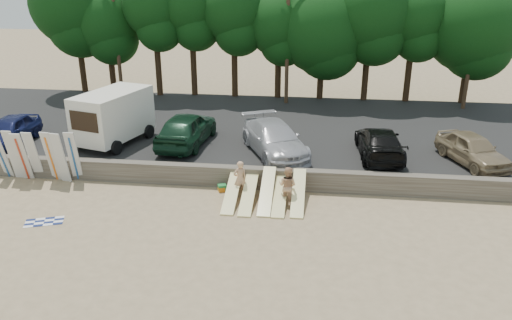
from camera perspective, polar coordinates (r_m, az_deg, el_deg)
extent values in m
plane|color=tan|center=(21.07, -5.04, -6.29)|extent=(120.00, 120.00, 0.00)
cube|color=#6B6356|center=(23.51, -3.58, -1.84)|extent=(44.00, 0.50, 1.00)
cube|color=#282828|center=(30.50, -1.02, 3.42)|extent=(44.00, 14.50, 0.70)
cylinder|color=#382616|center=(40.54, -19.29, 10.47)|extent=(0.44, 0.44, 4.38)
sphere|color=#124114|center=(40.04, -20.06, 16.47)|extent=(6.28, 6.28, 6.28)
cylinder|color=#382616|center=(39.59, -16.14, 10.00)|extent=(0.44, 0.44, 3.59)
sphere|color=#124114|center=(39.10, -16.68, 15.03)|extent=(5.12, 5.12, 5.12)
cylinder|color=#382616|center=(37.89, -11.11, 10.51)|extent=(0.44, 0.44, 4.32)
sphere|color=#124114|center=(37.35, -11.58, 16.87)|extent=(4.48, 4.48, 4.48)
cylinder|color=#382616|center=(37.58, -7.14, 10.70)|extent=(0.44, 0.44, 4.38)
sphere|color=#124114|center=(37.04, -7.45, 17.21)|extent=(4.58, 4.58, 4.58)
cylinder|color=#382616|center=(36.90, -2.46, 10.50)|extent=(0.44, 0.44, 4.18)
sphere|color=#124114|center=(36.34, -2.57, 16.84)|extent=(4.74, 4.74, 4.74)
cylinder|color=#382616|center=(36.62, 2.53, 9.91)|extent=(0.44, 0.44, 3.55)
sphere|color=#124114|center=(36.09, 2.62, 15.32)|extent=(4.58, 4.58, 4.58)
cylinder|color=#382616|center=(36.57, 7.39, 9.57)|extent=(0.44, 0.44, 3.34)
sphere|color=#124114|center=(36.05, 7.64, 14.66)|extent=(6.30, 6.30, 6.30)
cylinder|color=#382616|center=(36.65, 12.43, 9.92)|extent=(0.44, 0.44, 4.15)
sphere|color=#124114|center=(36.09, 12.96, 16.22)|extent=(5.90, 5.90, 5.90)
cylinder|color=#382616|center=(37.05, 17.01, 9.48)|extent=(0.44, 0.44, 3.98)
sphere|color=#124114|center=(36.51, 17.68, 15.44)|extent=(4.59, 4.59, 4.59)
cylinder|color=#382616|center=(37.94, 22.77, 8.68)|extent=(0.44, 0.44, 3.54)
sphere|color=#124114|center=(37.43, 23.54, 13.82)|extent=(6.22, 6.22, 6.22)
cylinder|color=#473321|center=(37.29, -15.67, 13.62)|extent=(0.26, 0.26, 9.00)
cylinder|color=#473321|center=(34.58, 3.62, 13.78)|extent=(0.26, 0.26, 9.00)
cylinder|color=#473321|center=(35.90, 23.58, 12.38)|extent=(0.26, 0.26, 9.00)
cube|color=white|center=(27.83, -16.00, 5.04)|extent=(3.37, 4.90, 2.45)
cube|color=black|center=(26.14, -19.08, 4.16)|extent=(1.62, 0.50, 1.00)
cylinder|color=black|center=(27.90, -19.45, 1.98)|extent=(0.42, 0.77, 0.74)
cylinder|color=black|center=(26.42, -15.67, 1.37)|extent=(0.42, 0.77, 0.74)
cylinder|color=black|center=(29.96, -15.82, 3.71)|extent=(0.42, 0.77, 0.74)
cylinder|color=black|center=(28.60, -12.13, 3.21)|extent=(0.42, 0.77, 0.74)
imported|color=#151B4A|center=(29.86, -26.37, 3.00)|extent=(2.00, 4.57, 1.53)
imported|color=#12311F|center=(26.98, -7.94, 3.58)|extent=(2.55, 5.44, 1.80)
imported|color=#B6B5BB|center=(25.42, 2.13, 2.43)|extent=(4.38, 5.97, 1.61)
imported|color=black|center=(25.82, 13.93, 1.94)|extent=(2.29, 5.16, 1.47)
imported|color=#917C5C|center=(26.34, 23.49, 1.16)|extent=(3.17, 4.70, 1.49)
cube|color=silver|center=(26.90, -27.10, 0.56)|extent=(0.57, 0.75, 2.54)
cube|color=silver|center=(26.56, -25.98, 0.54)|extent=(0.52, 0.56, 2.56)
cube|color=silver|center=(26.20, -25.19, 0.35)|extent=(0.57, 0.78, 2.53)
cube|color=silver|center=(26.09, -24.11, 0.46)|extent=(0.51, 0.69, 2.54)
cube|color=silver|center=(25.62, -22.38, 0.39)|extent=(0.56, 0.61, 2.56)
cube|color=silver|center=(25.23, -21.44, 0.22)|extent=(0.56, 0.58, 2.57)
cube|color=silver|center=(25.15, -20.12, 0.35)|extent=(0.52, 0.54, 2.57)
cube|color=#FFF2A0|center=(22.05, -2.75, -3.64)|extent=(0.56, 2.91, 0.88)
cube|color=#FFF2A0|center=(21.90, -0.86, -3.89)|extent=(0.56, 2.92, 0.81)
cube|color=#FFF2A0|center=(21.79, 1.24, -3.53)|extent=(0.56, 2.82, 1.16)
cube|color=#FFF2A0|center=(21.82, 2.78, -4.00)|extent=(0.56, 2.92, 0.82)
cube|color=#FFF2A0|center=(21.76, 4.86, -3.73)|extent=(0.56, 2.84, 1.10)
imported|color=tan|center=(22.31, -1.86, -2.16)|extent=(0.74, 0.66, 1.69)
imported|color=tan|center=(21.63, 3.61, -2.94)|extent=(1.02, 0.93, 1.72)
cube|color=#25893F|center=(23.11, -3.89, -3.20)|extent=(0.47, 0.42, 0.32)
cube|color=orange|center=(23.09, -3.97, -3.36)|extent=(0.38, 0.35, 0.22)
plane|color=white|center=(22.21, -23.05, -6.52)|extent=(1.92, 1.92, 0.00)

